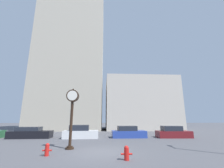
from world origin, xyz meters
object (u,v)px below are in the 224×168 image
Objects in this scene: car_blue at (128,133)px; fire_hydrant_near at (127,153)px; street_clock at (72,107)px; fire_hydrant_far at (47,149)px; car_black at (30,133)px; car_white at (81,133)px; car_maroon at (173,133)px.

car_blue is 5.57× the size of fire_hydrant_near.
fire_hydrant_far is at bearing -113.33° from street_clock.
fire_hydrant_near is at bearing -48.57° from car_black.
street_clock is 7.14m from car_white.
car_blue is at bearing 55.06° from fire_hydrant_far.
fire_hydrant_near is (3.70, -3.30, -2.65)m from street_clock.
street_clock is at bearing -91.01° from car_white.
car_maroon is (17.01, -0.34, 0.02)m from car_black.
car_blue is at bearing 0.64° from car_white.
car_white is 11.11m from car_maroon.
street_clock is 6.28× the size of fire_hydrant_far.
car_maroon reaches higher than car_black.
car_black is at bearing -179.33° from car_maroon.
car_white is at bearing 85.58° from fire_hydrant_far.
car_black is at bearing 119.70° from fire_hydrant_far.
car_blue is (5.50, 7.07, -2.45)m from street_clock.
car_white is 10.76m from fire_hydrant_near.
car_white reaches higher than fire_hydrant_near.
car_blue is 10.53m from fire_hydrant_near.
car_maroon is (5.40, -0.35, -0.00)m from car_blue.
street_clock is at bearing 138.26° from fire_hydrant_near.
car_black is at bearing 173.83° from car_white.
car_blue is 5.67× the size of fire_hydrant_far.
fire_hydrant_far is (-11.79, -8.80, -0.21)m from car_maroon.
fire_hydrant_near is (9.81, -10.36, -0.18)m from car_black.
car_blue is at bearing 52.15° from street_clock.
car_white is (-0.22, 6.72, -2.40)m from street_clock.
street_clock reaches higher than fire_hydrant_near.
car_blue is 5.41m from car_maroon.
street_clock is 3.49m from fire_hydrant_far.
car_white is 1.02× the size of car_maroon.
fire_hydrant_far is (5.22, -9.15, -0.18)m from car_black.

